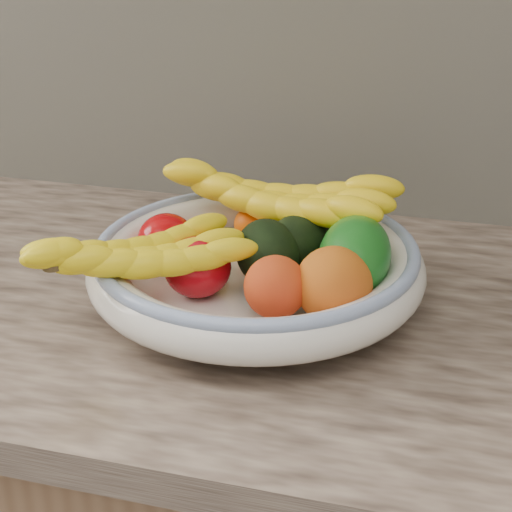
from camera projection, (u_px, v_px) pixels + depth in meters
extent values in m
cube|color=tan|center=(260.00, 309.00, 0.96)|extent=(2.44, 0.66, 0.04)
cube|color=beige|center=(316.00, 40.00, 1.11)|extent=(2.40, 0.02, 0.50)
cylinder|color=silver|center=(256.00, 296.00, 0.93)|extent=(0.13, 0.13, 0.02)
cylinder|color=silver|center=(256.00, 285.00, 0.92)|extent=(0.32, 0.32, 0.01)
torus|color=silver|center=(256.00, 265.00, 0.91)|extent=(0.39, 0.39, 0.05)
torus|color=#37599B|center=(256.00, 248.00, 0.90)|extent=(0.37, 0.37, 0.02)
ellipsoid|color=#F96305|center=(254.00, 224.00, 1.01)|extent=(0.05, 0.05, 0.05)
ellipsoid|color=orange|center=(313.00, 228.00, 0.99)|extent=(0.07, 0.07, 0.05)
ellipsoid|color=orange|center=(266.00, 239.00, 0.96)|extent=(0.05, 0.05, 0.04)
ellipsoid|color=#AE0306|center=(166.00, 239.00, 0.94)|extent=(0.09, 0.09, 0.06)
ellipsoid|color=#AC0711|center=(197.00, 267.00, 0.87)|extent=(0.09, 0.09, 0.07)
ellipsoid|color=black|center=(267.00, 253.00, 0.90)|extent=(0.11, 0.13, 0.07)
ellipsoid|color=black|center=(298.00, 242.00, 0.93)|extent=(0.10, 0.12, 0.07)
ellipsoid|color=#105512|center=(354.00, 256.00, 0.87)|extent=(0.11, 0.13, 0.11)
ellipsoid|color=orange|center=(276.00, 287.00, 0.82)|extent=(0.08, 0.08, 0.07)
ellipsoid|color=orange|center=(333.00, 285.00, 0.82)|extent=(0.11, 0.11, 0.08)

